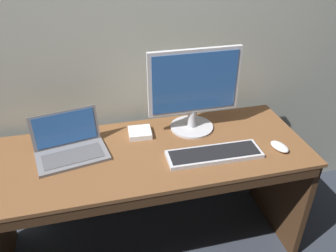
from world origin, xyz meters
The scene contains 8 objects.
ground_plane centered at (0.00, 0.00, 0.00)m, with size 14.00×14.00×0.00m, color #2D333D.
back_wall centered at (0.00, 0.40, 1.38)m, with size 4.23×0.04×2.77m, color #9EA093.
desk centered at (0.00, -0.01, 0.53)m, with size 1.75×0.65×0.74m.
laptop_space_gray centered at (-0.38, 0.07, 0.78)m, with size 0.39×0.30×0.21m.
external_monitor centered at (0.31, 0.16, 1.00)m, with size 0.51×0.25×0.48m.
wired_keyboard centered at (0.34, -0.13, 0.76)m, with size 0.50×0.16×0.02m.
computer_mouse centered at (0.70, -0.15, 0.76)m, with size 0.06×0.11×0.03m, color white.
external_drive_box centered at (0.00, 0.16, 0.76)m, with size 0.13×0.12×0.03m, color silver.
Camera 1 is at (-0.23, -1.45, 1.80)m, focal length 36.45 mm.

